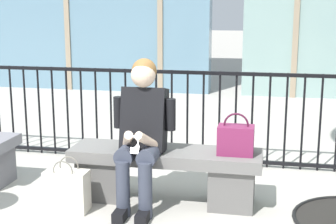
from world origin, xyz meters
name	(u,v)px	position (x,y,z in m)	size (l,w,h in m)	color
ground_plane	(166,200)	(0.00, 0.00, 0.00)	(60.00, 60.00, 0.00)	#B2ADA3
stone_bench	(166,170)	(0.00, 0.00, 0.27)	(1.60, 0.44, 0.45)	slate
seated_person_with_phone	(142,129)	(-0.17, -0.13, 0.65)	(0.52, 0.66, 1.21)	#383D4C
handbag_on_bench	(236,139)	(0.58, -0.01, 0.57)	(0.29, 0.19, 0.34)	#7A234C
shopping_bag	(67,190)	(-0.73, -0.38, 0.17)	(0.35, 0.17, 0.44)	beige
plaza_railing	(187,116)	(0.00, 1.08, 0.50)	(9.01, 0.04, 0.98)	black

